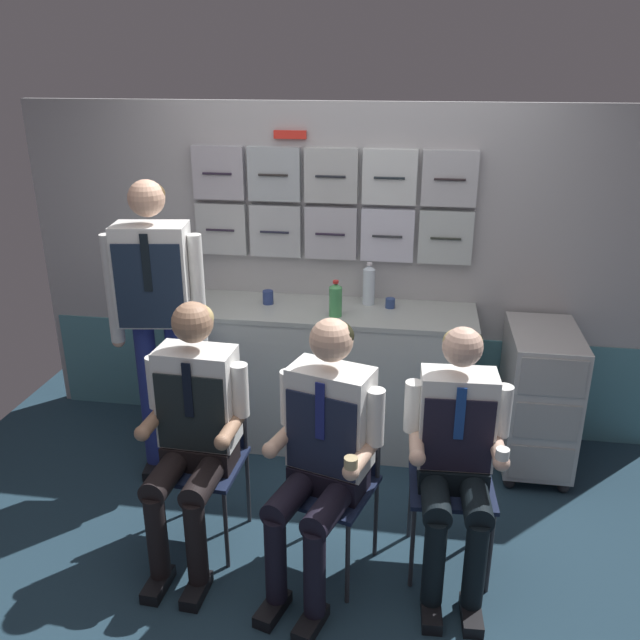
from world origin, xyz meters
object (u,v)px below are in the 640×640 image
object	(u,v)px
crew_member_right	(323,444)
crew_member_standing	(156,304)
water_bottle_blue_cap	(336,300)
folding_chair_left	(207,440)
folding_chair_right	(337,464)
crew_member_by_counter	(456,449)
paper_cup_tan	(390,303)
folding_chair_by_counter	(451,460)
service_trolley	(538,396)
crew_member_left	(193,422)

from	to	relation	value
crew_member_right	crew_member_standing	bearing A→B (deg)	144.77
crew_member_right	water_bottle_blue_cap	world-z (taller)	crew_member_right
folding_chair_left	folding_chair_right	bearing A→B (deg)	-8.92
crew_member_by_counter	paper_cup_tan	distance (m)	1.31
crew_member_standing	paper_cup_tan	bearing A→B (deg)	24.45
folding_chair_by_counter	paper_cup_tan	bearing A→B (deg)	109.33
service_trolley	crew_member_by_counter	xyz separation A→B (m)	(-0.54, -1.04, 0.22)
folding_chair_by_counter	crew_member_by_counter	distance (m)	0.23
crew_member_left	crew_member_standing	bearing A→B (deg)	122.53
service_trolley	folding_chair_left	world-z (taller)	service_trolley
folding_chair_by_counter	crew_member_standing	distance (m)	1.82
folding_chair_right	crew_member_standing	xyz separation A→B (m)	(-1.11, 0.60, 0.55)
folding_chair_right	folding_chair_by_counter	bearing A→B (deg)	12.29
crew_member_right	crew_member_standing	size ratio (longest dim) A/B	0.74
service_trolley	crew_member_left	world-z (taller)	crew_member_left
crew_member_left	crew_member_standing	xyz separation A→B (m)	(-0.42, 0.65, 0.35)
crew_member_left	paper_cup_tan	distance (m)	1.53
crew_member_right	crew_member_by_counter	xyz separation A→B (m)	(0.60, 0.11, -0.04)
crew_member_left	folding_chair_right	bearing A→B (deg)	4.08
folding_chair_right	crew_member_by_counter	xyz separation A→B (m)	(0.56, -0.04, 0.16)
folding_chair_right	paper_cup_tan	bearing A→B (deg)	81.63
service_trolley	paper_cup_tan	bearing A→B (deg)	168.59
crew_member_by_counter	paper_cup_tan	bearing A→B (deg)	107.31
crew_member_by_counter	crew_member_standing	world-z (taller)	crew_member_standing
crew_member_by_counter	service_trolley	bearing A→B (deg)	62.71
crew_member_by_counter	folding_chair_right	bearing A→B (deg)	175.60
service_trolley	folding_chair_by_counter	bearing A→B (deg)	-121.85
crew_member_left	water_bottle_blue_cap	size ratio (longest dim) A/B	5.91
crew_member_right	water_bottle_blue_cap	size ratio (longest dim) A/B	5.90
folding_chair_left	paper_cup_tan	bearing A→B (deg)	51.30
crew_member_left	crew_member_by_counter	xyz separation A→B (m)	(1.26, 0.01, -0.04)
service_trolley	water_bottle_blue_cap	size ratio (longest dim) A/B	3.99
crew_member_standing	water_bottle_blue_cap	world-z (taller)	crew_member_standing
folding_chair_right	crew_member_right	size ratio (longest dim) A/B	0.66
paper_cup_tan	folding_chair_left	bearing A→B (deg)	-128.70
folding_chair_left	crew_member_left	world-z (taller)	crew_member_left
water_bottle_blue_cap	paper_cup_tan	bearing A→B (deg)	31.52
folding_chair_by_counter	crew_member_standing	xyz separation A→B (m)	(-1.66, 0.48, 0.55)
folding_chair_right	water_bottle_blue_cap	world-z (taller)	water_bottle_blue_cap
folding_chair_right	crew_member_standing	world-z (taller)	crew_member_standing
folding_chair_by_counter	water_bottle_blue_cap	distance (m)	1.22
service_trolley	folding_chair_by_counter	distance (m)	1.04
crew_member_right	water_bottle_blue_cap	xyz separation A→B (m)	(-0.10, 1.14, 0.29)
folding_chair_right	folding_chair_by_counter	xyz separation A→B (m)	(0.55, 0.12, 0.00)
folding_chair_left	paper_cup_tan	world-z (taller)	paper_cup_tan
folding_chair_right	crew_member_right	bearing A→B (deg)	-106.42
crew_member_by_counter	crew_member_standing	distance (m)	1.83
service_trolley	crew_member_standing	distance (m)	2.33
crew_member_left	crew_member_right	world-z (taller)	crew_member_left
folding_chair_right	crew_member_right	distance (m)	0.25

